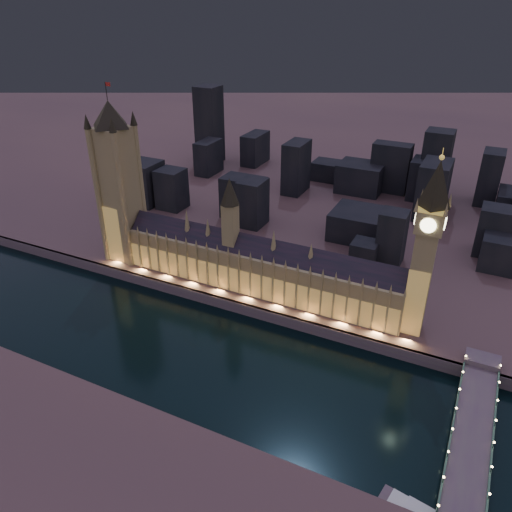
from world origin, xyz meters
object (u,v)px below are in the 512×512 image
at_px(elizabeth_tower, 428,237).
at_px(westminster_bridge, 472,429).
at_px(victoria_tower, 118,176).
at_px(palace_of_westminster, 256,266).

relative_size(elizabeth_tower, westminster_bridge, 1.01).
bearing_deg(victoria_tower, westminster_bridge, -14.12).
bearing_deg(palace_of_westminster, westminster_bridge, -23.73).
relative_size(palace_of_westminster, victoria_tower, 1.55).
xyz_separation_m(elizabeth_tower, westminster_bridge, (41.80, -65.37, -65.42)).
distance_m(palace_of_westminster, victoria_tower, 120.86).
height_order(palace_of_westminster, victoria_tower, victoria_tower).
distance_m(elizabeth_tower, westminster_bridge, 101.49).
bearing_deg(victoria_tower, palace_of_westminster, -0.09).
xyz_separation_m(palace_of_westminster, westminster_bridge, (148.30, -65.20, -20.38)).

